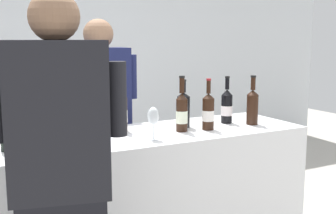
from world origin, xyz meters
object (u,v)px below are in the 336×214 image
object	(u,v)px
wine_bottle_9	(8,127)
wine_bottle_4	(183,109)
wine_bottle_1	(20,121)
wine_bottle_2	(227,106)
person_server	(101,137)
wine_bottle_0	(88,123)
wine_bottle_6	(182,112)
wine_bottle_3	(122,111)
person_guest	(62,210)
wine_glass	(153,118)
wine_bottle_5	(252,106)
wine_bottle_8	(208,112)
wine_bottle_7	(44,122)

from	to	relation	value
wine_bottle_9	wine_bottle_4	bearing A→B (deg)	4.68
wine_bottle_1	wine_bottle_2	distance (m)	1.33
wine_bottle_4	person_server	world-z (taller)	person_server
wine_bottle_0	wine_bottle_6	size ratio (longest dim) A/B	0.92
wine_bottle_1	wine_bottle_3	bearing A→B (deg)	4.29
wine_bottle_2	wine_bottle_3	world-z (taller)	wine_bottle_3
wine_bottle_4	person_guest	size ratio (longest dim) A/B	0.18
wine_bottle_0	wine_bottle_1	xyz separation A→B (m)	(-0.34, 0.13, 0.02)
wine_glass	wine_bottle_3	bearing A→B (deg)	104.82
wine_bottle_0	wine_bottle_2	bearing A→B (deg)	5.61
wine_bottle_5	person_guest	world-z (taller)	person_guest
wine_glass	wine_bottle_1	bearing A→B (deg)	160.42
wine_bottle_6	person_guest	distance (m)	1.09
wine_bottle_8	wine_bottle_5	bearing A→B (deg)	0.79
wine_bottle_8	person_server	world-z (taller)	person_server
wine_bottle_7	wine_glass	world-z (taller)	wine_bottle_7
wine_bottle_2	wine_bottle_8	xyz separation A→B (m)	(-0.23, -0.13, 0.00)
wine_bottle_2	wine_bottle_3	bearing A→B (deg)	173.66
wine_bottle_6	wine_bottle_4	bearing A→B (deg)	55.58
wine_bottle_1	person_guest	size ratio (longest dim) A/B	0.20
wine_bottle_5	wine_bottle_8	size ratio (longest dim) A/B	1.01
wine_bottle_9	wine_glass	bearing A→B (deg)	-9.94
wine_bottle_7	wine_bottle_1	bearing A→B (deg)	157.36
wine_bottle_9	person_server	size ratio (longest dim) A/B	0.21
wine_glass	person_server	world-z (taller)	person_server
wine_bottle_3	wine_glass	world-z (taller)	wine_bottle_3
wine_bottle_4	wine_bottle_6	size ratio (longest dim) A/B	0.90
wine_bottle_7	wine_bottle_6	bearing A→B (deg)	-5.31
wine_bottle_4	person_guest	world-z (taller)	person_guest
wine_bottle_6	wine_bottle_9	bearing A→B (deg)	179.13
wine_bottle_3	person_server	bearing A→B (deg)	86.62
wine_bottle_6	person_guest	size ratio (longest dim) A/B	0.20
wine_bottle_8	wine_bottle_9	bearing A→B (deg)	177.51
wine_bottle_9	person_server	distance (m)	0.99
wine_bottle_4	person_server	size ratio (longest dim) A/B	0.19
wine_bottle_3	wine_bottle_7	world-z (taller)	wine_bottle_3
wine_glass	wine_bottle_0	bearing A→B (deg)	162.38
wine_bottle_8	wine_glass	size ratio (longest dim) A/B	1.72
wine_bottle_8	wine_glass	bearing A→B (deg)	-169.07
person_server	person_guest	xyz separation A→B (m)	(-0.59, -1.25, 0.02)
wine_bottle_2	person_server	distance (m)	0.94
wine_bottle_9	wine_bottle_1	bearing A→B (deg)	55.88
wine_bottle_1	person_server	size ratio (longest dim) A/B	0.21
wine_bottle_5	person_guest	bearing A→B (deg)	-158.46
wine_bottle_8	wine_glass	xyz separation A→B (m)	(-0.42, -0.08, 0.01)
person_guest	wine_bottle_6	bearing A→B (deg)	33.45
wine_glass	wine_bottle_5	bearing A→B (deg)	6.36
wine_bottle_5	wine_bottle_1	bearing A→B (deg)	173.87
wine_bottle_5	wine_bottle_6	size ratio (longest dim) A/B	0.95
wine_bottle_6	wine_glass	size ratio (longest dim) A/B	1.83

